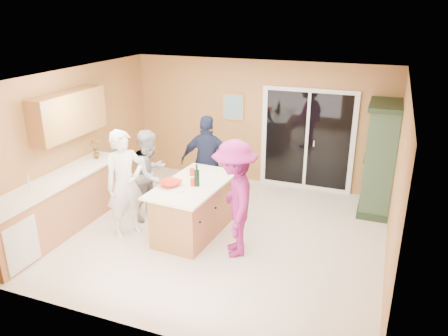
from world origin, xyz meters
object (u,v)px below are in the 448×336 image
(kitchen_island, at_px, (194,210))
(green_hutch, at_px, (380,160))
(woman_white, at_px, (125,184))
(woman_navy, at_px, (208,162))
(woman_magenta, at_px, (235,199))
(woman_grey, at_px, (150,174))

(kitchen_island, distance_m, green_hutch, 3.49)
(woman_white, bearing_deg, woman_navy, 4.73)
(woman_white, bearing_deg, woman_magenta, -53.91)
(kitchen_island, bearing_deg, woman_magenta, -18.54)
(woman_grey, height_order, woman_magenta, woman_magenta)
(woman_grey, distance_m, woman_magenta, 1.96)
(kitchen_island, bearing_deg, green_hutch, 39.94)
(green_hutch, bearing_deg, woman_magenta, -129.39)
(kitchen_island, height_order, woman_navy, woman_navy)
(green_hutch, relative_size, woman_navy, 1.15)
(green_hutch, relative_size, woman_grey, 1.26)
(kitchen_island, bearing_deg, woman_grey, 165.08)
(woman_grey, xyz_separation_m, woman_magenta, (1.83, -0.69, 0.10))
(woman_magenta, bearing_deg, woman_navy, -168.67)
(kitchen_island, relative_size, woman_white, 0.99)
(green_hutch, distance_m, woman_magenta, 3.07)
(woman_white, height_order, woman_navy, woman_white)
(woman_white, xyz_separation_m, woman_navy, (0.84, 1.47, -0.02))
(green_hutch, bearing_deg, woman_white, -147.51)
(kitchen_island, xyz_separation_m, green_hutch, (2.79, 2.03, 0.57))
(kitchen_island, relative_size, woman_magenta, 0.98)
(woman_white, distance_m, woman_magenta, 1.87)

